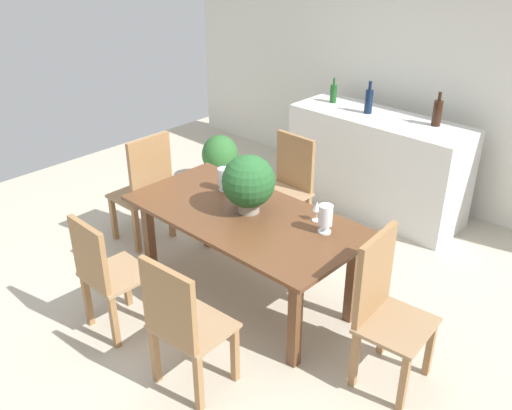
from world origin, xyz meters
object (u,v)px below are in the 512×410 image
at_px(kitchen_counter, 376,164).
at_px(wine_bottle_tall, 333,93).
at_px(chair_near_right, 181,322).
at_px(crystal_vase_center_near, 224,178).
at_px(dining_table, 244,225).
at_px(wine_glass, 317,207).
at_px(wine_bottle_amber, 437,112).
at_px(crystal_vase_left, 325,216).
at_px(wine_bottle_clear, 369,101).
at_px(chair_near_left, 105,271).
at_px(chair_head_end, 146,186).
at_px(chair_far_left, 287,182).
at_px(chair_foot_end, 384,303).
at_px(flower_centerpiece, 249,182).
at_px(potted_plant_floor, 220,158).

xyz_separation_m(kitchen_counter, wine_bottle_tall, (-0.61, 0.05, 0.59)).
distance_m(chair_near_right, crystal_vase_center_near, 1.45).
xyz_separation_m(dining_table, wine_glass, (0.46, 0.29, 0.21)).
bearing_deg(kitchen_counter, wine_bottle_amber, 13.93).
xyz_separation_m(crystal_vase_left, crystal_vase_center_near, (-1.00, -0.01, -0.02)).
bearing_deg(kitchen_counter, wine_bottle_clear, 179.93).
xyz_separation_m(wine_glass, wine_bottle_clear, (-0.70, 1.69, 0.26)).
relative_size(chair_near_left, crystal_vase_left, 4.39).
bearing_deg(chair_near_left, wine_glass, -123.80).
bearing_deg(chair_head_end, kitchen_counter, 149.57).
relative_size(chair_far_left, wine_bottle_amber, 3.07).
relative_size(chair_foot_end, kitchen_counter, 0.58).
distance_m(chair_far_left, flower_centerpiece, 1.12).
bearing_deg(wine_bottle_clear, chair_head_end, -116.43).
xyz_separation_m(wine_glass, wine_bottle_amber, (-0.05, 1.82, 0.26)).
relative_size(dining_table, wine_bottle_amber, 5.83).
xyz_separation_m(wine_bottle_clear, potted_plant_floor, (-1.44, -0.65, -0.81)).
bearing_deg(chair_far_left, potted_plant_floor, 165.83).
distance_m(chair_near_left, crystal_vase_left, 1.59).
bearing_deg(chair_head_end, crystal_vase_left, 95.51).
distance_m(chair_foot_end, chair_far_left, 1.92).
distance_m(wine_glass, kitchen_counter, 1.81).
height_order(crystal_vase_left, kitchen_counter, kitchen_counter).
distance_m(wine_bottle_tall, wine_bottle_amber, 1.12).
distance_m(crystal_vase_left, wine_bottle_tall, 2.26).
distance_m(flower_centerpiece, wine_glass, 0.53).
bearing_deg(chair_near_left, dining_table, -112.22).
distance_m(flower_centerpiece, crystal_vase_center_near, 0.44).
xyz_separation_m(kitchen_counter, potted_plant_floor, (-1.59, -0.65, -0.19)).
distance_m(chair_far_left, wine_bottle_clear, 1.17).
relative_size(chair_near_left, wine_bottle_tall, 3.68).
bearing_deg(wine_glass, chair_head_end, -170.38).
bearing_deg(chair_foot_end, dining_table, 84.52).
relative_size(chair_far_left, crystal_vase_center_near, 5.10).
bearing_deg(crystal_vase_center_near, chair_head_end, -167.88).
bearing_deg(chair_foot_end, wine_bottle_tall, 38.48).
bearing_deg(chair_head_end, chair_near_left, 39.50).
bearing_deg(chair_head_end, wine_bottle_amber, 141.59).
distance_m(chair_head_end, wine_bottle_amber, 2.72).
xyz_separation_m(wine_glass, kitchen_counter, (-0.54, 1.69, -0.36)).
bearing_deg(chair_foot_end, kitchen_counter, 28.56).
relative_size(crystal_vase_center_near, wine_bottle_amber, 0.60).
bearing_deg(wine_glass, flower_centerpiece, -152.52).
relative_size(dining_table, crystal_vase_left, 8.66).
relative_size(chair_far_left, wine_glass, 6.26).
height_order(dining_table, wine_bottle_tall, wine_bottle_tall).
height_order(chair_foot_end, wine_bottle_amber, wine_bottle_amber).
xyz_separation_m(dining_table, chair_foot_end, (1.23, -0.01, -0.08)).
relative_size(chair_near_right, chair_far_left, 1.01).
height_order(chair_far_left, potted_plant_floor, chair_far_left).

